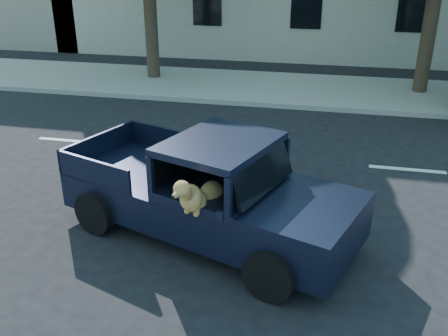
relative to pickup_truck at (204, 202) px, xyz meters
name	(u,v)px	position (x,y,z in m)	size (l,w,h in m)	color
ground	(184,228)	(-0.37, 0.07, -0.58)	(120.00, 120.00, 0.00)	black
far_sidewalk	(263,88)	(-0.37, 9.27, -0.51)	(60.00, 4.00, 0.15)	gray
lane_stripes	(314,161)	(1.63, 3.47, -0.58)	(21.60, 0.14, 0.01)	silver
pickup_truck	(204,202)	(0.00, 0.00, 0.00)	(5.17, 3.37, 1.73)	black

